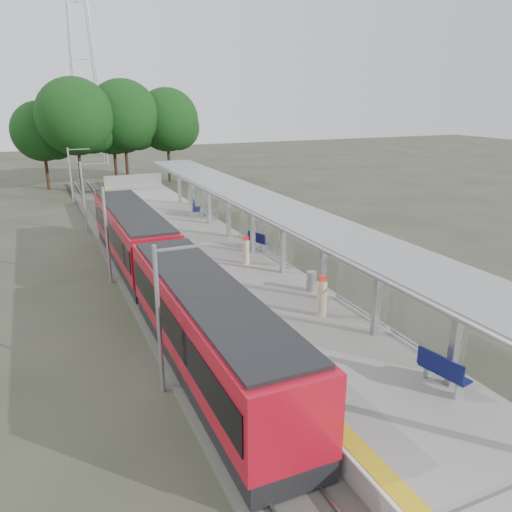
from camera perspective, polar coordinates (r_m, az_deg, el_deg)
The scene contains 16 objects.
ground at distance 16.17m, azimuth 20.67°, elevation -21.61°, with size 200.00×200.00×0.00m, color #474438.
trackbed at distance 30.50m, azimuth -13.18°, elevation -1.60°, with size 3.00×70.00×0.24m, color #59544C.
platform at distance 31.45m, azimuth -5.18°, elevation 0.12°, with size 6.00×50.00×1.00m, color gray.
tactile_strip at distance 30.62m, azimuth -9.72°, elevation 0.45°, with size 0.60×50.00×0.02m, color gold.
end_fence at distance 54.87m, azimuth -13.87°, elevation 8.42°, with size 6.00×0.10×1.20m, color #9EA0A5.
train at distance 24.50m, azimuth -10.80°, elevation -1.45°, with size 2.74×27.60×3.62m.
canopy at distance 27.64m, azimuth 0.37°, elevation 5.67°, with size 3.27×38.00×3.66m.
pylon at distance 82.38m, azimuth -19.54°, elevation 23.06°, with size 8.00×4.00×38.00m, color #9EA0A5, non-canonical shape.
tree_cluster at distance 60.42m, azimuth -16.49°, elevation 14.70°, with size 20.99×10.85×12.09m.
catenary_masts at distance 28.51m, azimuth -16.54°, elevation 2.65°, with size 2.08×48.16×5.40m.
bench_near at distance 17.42m, azimuth 20.53°, elevation -12.15°, with size 0.83×1.77×1.16m.
bench_mid at distance 30.74m, azimuth 0.27°, elevation 1.82°, with size 0.97×1.59×1.04m.
bench_far at distance 39.91m, azimuth -6.90°, elevation 5.49°, with size 1.07×1.77×1.16m.
info_pillar_near at distance 21.45m, azimuth 7.55°, elevation -4.83°, with size 0.41×0.41×1.83m.
info_pillar_far at distance 27.91m, azimuth -1.16°, elevation 0.47°, with size 0.36×0.36×1.60m.
litter_bin at distance 24.21m, azimuth 6.36°, elevation -2.88°, with size 0.48×0.48×0.98m, color #9EA0A5.
Camera 1 is at (-9.57, -8.43, 9.95)m, focal length 35.00 mm.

